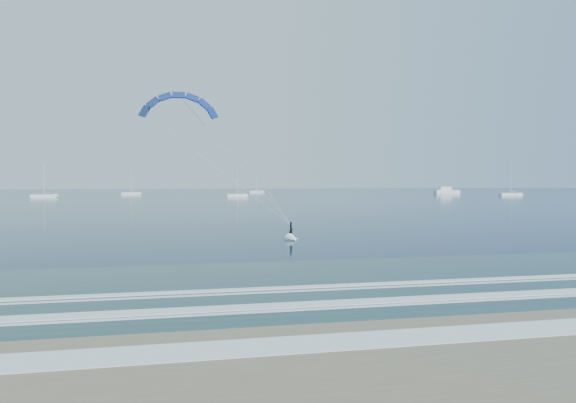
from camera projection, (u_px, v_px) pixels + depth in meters
The scene contains 8 objects.
ground at pixel (424, 335), 19.85m from camera, with size 900.00×900.00×0.00m, color #072441.
kitesurfer_rig at pixel (238, 164), 48.78m from camera, with size 16.87×8.09×14.97m.
motor_yacht at pixel (446, 191), 260.96m from camera, with size 12.98×3.46×5.63m.
sailboat_0 at pixel (44, 196), 195.40m from camera, with size 9.33×2.40×12.72m.
sailboat_1 at pixel (131, 193), 238.53m from camera, with size 8.54×2.40×11.54m.
sailboat_2 at pixel (237, 195), 204.19m from camera, with size 8.02×2.40×11.22m.
sailboat_3 at pixel (256, 192), 281.60m from camera, with size 7.95×2.40×10.92m.
sailboat_4 at pixel (511, 194), 224.55m from camera, with size 10.31×2.40×13.75m.
Camera 1 is at (-9.15, -18.17, 5.90)m, focal length 32.00 mm.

